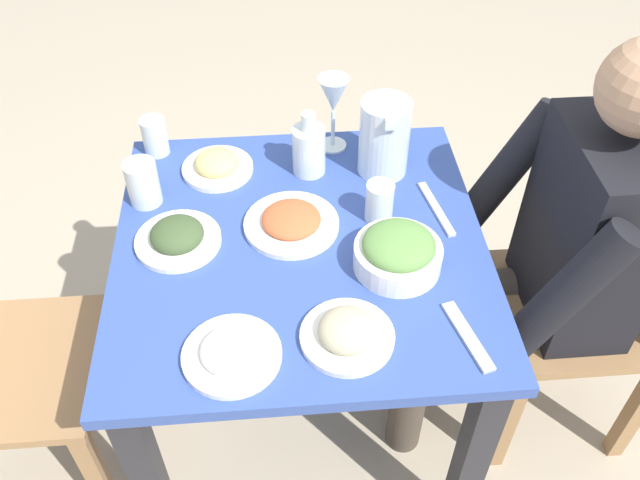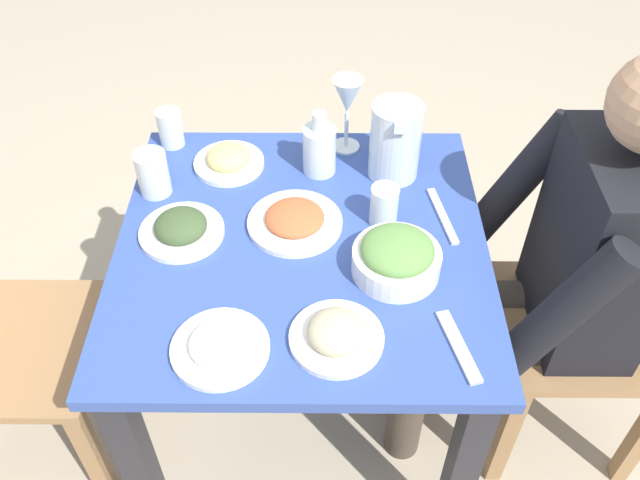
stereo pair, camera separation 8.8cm
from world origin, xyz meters
name	(u,v)px [view 2 (the right image)]	position (x,y,z in m)	size (l,w,h in m)	color
ground_plane	(306,412)	(0.00, 0.00, 0.00)	(8.00, 8.00, 0.00)	tan
dining_table	(303,282)	(0.00, 0.00, 0.57)	(0.81, 0.81, 0.70)	#334C99
chair_near	(621,310)	(-0.01, -0.76, 0.49)	(0.40, 0.40, 0.87)	#997047
diner_near	(551,269)	(-0.01, -0.56, 0.64)	(0.48, 0.53, 1.16)	black
water_pitcher	(395,141)	(0.24, -0.22, 0.80)	(0.16, 0.12, 0.19)	silver
salad_bowl	(397,257)	(-0.09, -0.20, 0.75)	(0.18, 0.18, 0.09)	white
plate_rice_curry	(295,220)	(0.05, 0.02, 0.72)	(0.21, 0.21, 0.04)	white
plate_fries	(229,160)	(0.27, 0.19, 0.72)	(0.17, 0.17, 0.05)	white
plate_yoghurt	(220,346)	(-0.29, 0.14, 0.72)	(0.19, 0.19, 0.04)	white
plate_beans	(337,334)	(-0.27, -0.07, 0.72)	(0.18, 0.18, 0.06)	white
plate_dolmas	(181,228)	(0.02, 0.26, 0.72)	(0.19, 0.19, 0.05)	white
water_glass_center	(384,205)	(0.07, -0.18, 0.75)	(0.06, 0.06, 0.10)	silver
water_glass_far_right	(170,128)	(0.36, 0.34, 0.75)	(0.06, 0.06, 0.10)	silver
water_glass_near_left	(153,173)	(0.17, 0.35, 0.76)	(0.07, 0.07, 0.11)	silver
wine_glass	(347,100)	(0.34, -0.10, 0.85)	(0.08, 0.08, 0.20)	silver
oil_carafe	(319,151)	(0.25, -0.04, 0.76)	(0.08, 0.08, 0.16)	silver
fork_near	(459,346)	(-0.28, -0.30, 0.71)	(0.17, 0.03, 0.01)	silver
knife_near	(442,216)	(0.08, -0.32, 0.71)	(0.18, 0.02, 0.01)	silver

